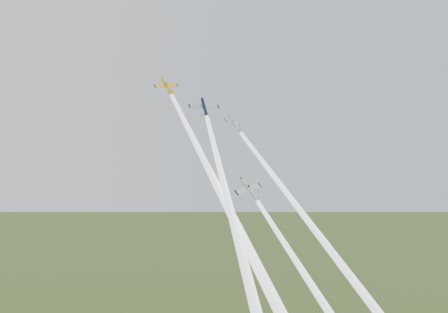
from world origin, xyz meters
TOP-DOWN VIEW (x-y plane):
  - plane_yellow at (-7.41, 6.98)m, footprint 7.11×5.14m
  - smoke_trail_yellow at (-7.71, -16.30)m, footprint 3.01×44.18m
  - plane_navy at (-2.30, -1.38)m, footprint 8.90×7.92m
  - smoke_trail_navy at (-10.43, -23.83)m, footprint 17.73×43.47m
  - plane_silver_right at (9.64, 2.60)m, footprint 7.26×7.34m
  - smoke_trail_silver_right at (17.63, -21.84)m, footprint 17.56×47.34m
  - plane_silver_low at (3.11, -11.72)m, footprint 10.04×7.50m

SIDE VIEW (x-z plane):
  - smoke_trail_silver_right at x=17.63m, z-range 43.97..98.81m
  - smoke_trail_navy at x=-10.43m, z-range 51.34..102.05m
  - smoke_trail_yellow at x=-7.71m, z-range 58.04..107.41m
  - plane_silver_low at x=3.11m, z-range 80.14..88.56m
  - plane_silver_right at x=9.64m, z-range 96.94..103.84m
  - plane_navy at x=-2.30m, z-range 100.49..106.78m
  - plane_yellow at x=-7.41m, z-range 105.85..112.13m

